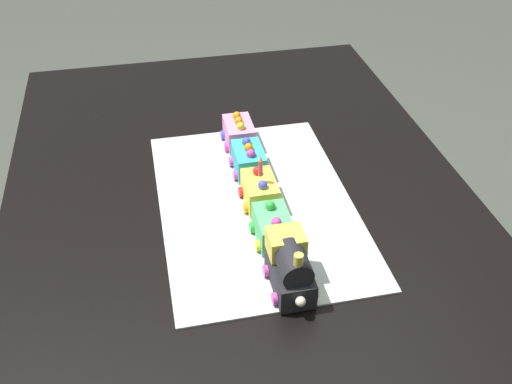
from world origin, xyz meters
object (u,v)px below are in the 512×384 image
object	(u,v)px
cake_car_hopper_bubblegum	(239,133)
birthday_candle	(261,166)
dining_table	(239,228)
cake_car_flatbed_lemon	(260,191)
cake_car_caboose_turquoise	(249,160)
cake_car_tanker_mint_green	(273,227)
cake_locomotive	(290,266)

from	to	relation	value
cake_car_hopper_bubblegum	birthday_candle	bearing A→B (deg)	180.00
dining_table	cake_car_flatbed_lemon	bearing A→B (deg)	-146.13
cake_car_caboose_turquoise	cake_car_tanker_mint_green	bearing A→B (deg)	180.00
cake_car_tanker_mint_green	cake_car_hopper_bubblegum	bearing A→B (deg)	0.00
cake_car_flatbed_lemon	birthday_candle	size ratio (longest dim) A/B	2.09
cake_locomotive	cake_car_caboose_turquoise	world-z (taller)	cake_locomotive
cake_locomotive	birthday_candle	world-z (taller)	birthday_candle
cake_car_hopper_bubblegum	cake_car_tanker_mint_green	bearing A→B (deg)	180.00
dining_table	cake_car_caboose_turquoise	distance (m)	0.16
birthday_candle	dining_table	bearing A→B (deg)	31.74
dining_table	cake_car_flatbed_lemon	xyz separation A→B (m)	(-0.05, -0.04, 0.14)
dining_table	birthday_candle	size ratio (longest dim) A/B	29.21
cake_car_hopper_bubblegum	birthday_candle	xyz separation A→B (m)	(-0.24, 0.00, 0.07)
dining_table	cake_car_caboose_turquoise	bearing A→B (deg)	-29.24
cake_car_tanker_mint_green	cake_car_caboose_turquoise	bearing A→B (deg)	0.00
dining_table	cake_car_flatbed_lemon	world-z (taller)	cake_car_flatbed_lemon
cake_car_hopper_bubblegum	cake_locomotive	bearing A→B (deg)	180.00
cake_car_flatbed_lemon	birthday_candle	bearing A→B (deg)	180.00
cake_car_caboose_turquoise	birthday_candle	bearing A→B (deg)	180.00
dining_table	cake_locomotive	world-z (taller)	cake_locomotive
dining_table	cake_car_caboose_turquoise	size ratio (longest dim) A/B	14.00
cake_car_tanker_mint_green	birthday_candle	size ratio (longest dim) A/B	2.09
cake_car_flatbed_lemon	cake_car_hopper_bubblegum	distance (m)	0.24
dining_table	cake_locomotive	bearing A→B (deg)	-173.17
cake_car_caboose_turquoise	birthday_candle	distance (m)	0.14
cake_car_flatbed_lemon	cake_car_caboose_turquoise	distance (m)	0.12
dining_table	cake_car_hopper_bubblegum	size ratio (longest dim) A/B	14.00
cake_locomotive	cake_car_hopper_bubblegum	bearing A→B (deg)	-0.00
cake_car_caboose_turquoise	cake_car_hopper_bubblegum	bearing A→B (deg)	0.00
cake_locomotive	cake_car_tanker_mint_green	distance (m)	0.13
dining_table	cake_car_tanker_mint_green	distance (m)	0.22
cake_car_flatbed_lemon	cake_car_caboose_turquoise	bearing A→B (deg)	0.00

